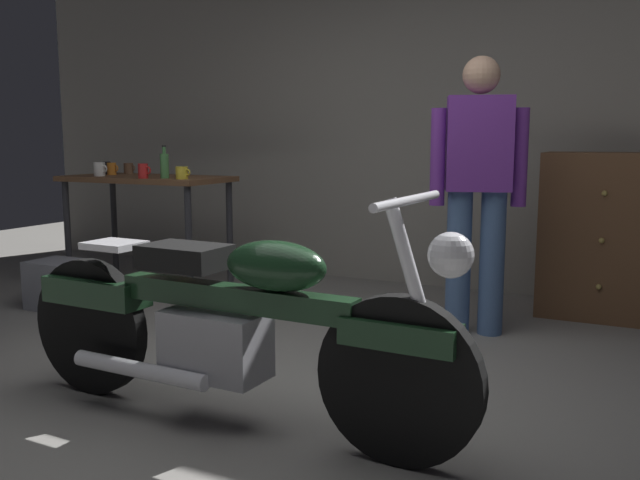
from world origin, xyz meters
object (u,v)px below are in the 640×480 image
Objects in this scene: mug_red_diner at (143,171)px; bottle at (164,165)px; person_standing at (478,183)px; mug_white_ceramic at (100,169)px; motorcycle at (228,321)px; wooden_dresser at (604,236)px; mug_yellow_tall at (182,173)px; storage_bin at (62,285)px; mug_black_matte at (107,168)px; mug_brown_stoneware at (129,168)px; mug_orange_travel at (112,169)px.

mug_red_diner is 0.45× the size of bottle.
person_standing reaches higher than mug_white_ceramic.
wooden_dresser reaches higher than motorcycle.
motorcycle is at bearing -48.12° from mug_yellow_tall.
mug_yellow_tall is (-2.79, -0.87, 0.40)m from wooden_dresser.
mug_black_matte reaches higher than storage_bin.
mug_brown_stoneware is (-2.97, 0.29, 0.02)m from person_standing.
storage_bin is 3.65× the size of mug_yellow_tall.
mug_black_matte is 0.87× the size of mug_white_ceramic.
mug_white_ceramic is 1.01× the size of mug_yellow_tall.
person_standing is at bearing 1.77° from mug_white_ceramic.
mug_yellow_tall is at bearing -6.15° from bottle.
wooden_dresser is at bearing 22.89° from storage_bin.
bottle is (0.63, 0.00, 0.04)m from mug_white_ceramic.
storage_bin is 4.03× the size of mug_red_diner.
mug_orange_travel is (0.11, -0.06, -0.00)m from mug_black_matte.
motorcycle is 2.47m from storage_bin.
wooden_dresser is 9.03× the size of mug_white_ceramic.
wooden_dresser is at bearing 16.87° from mug_red_diner.
mug_white_ceramic is at bearing -16.69° from person_standing.
storage_bin is 0.99m from mug_red_diner.
person_standing is at bearing 74.01° from motorcycle.
mug_white_ceramic is (-2.34, 1.73, 0.50)m from motorcycle.
mug_black_matte is 0.88× the size of mug_yellow_tall.
mug_black_matte is 0.30m from mug_white_ceramic.
mug_orange_travel is (-0.22, 0.78, 0.78)m from storage_bin.
person_standing is 2.93m from storage_bin.
mug_red_diner reaches higher than mug_yellow_tall.
mug_red_diner is at bearing -8.85° from mug_white_ceramic.
wooden_dresser is at bearing 13.46° from mug_white_ceramic.
mug_brown_stoneware is (0.01, 0.19, -0.00)m from mug_orange_travel.
storage_bin is at bearing -157.11° from wooden_dresser.
mug_yellow_tall is at bearing -15.43° from mug_black_matte.
motorcycle and mug_orange_travel have the same top height.
bottle is at bearing -163.85° from wooden_dresser.
person_standing is at bearing -131.11° from wooden_dresser.
mug_red_diner is 0.31m from mug_yellow_tall.
person_standing is 2.29m from bottle.
bottle is at bearing 173.85° from mug_yellow_tall.
mug_yellow_tall is (-2.11, -0.11, 0.02)m from person_standing.
wooden_dresser is (0.67, 0.77, -0.38)m from person_standing.
mug_brown_stoneware is at bearing 140.14° from mug_red_diner.
wooden_dresser is at bearing -149.58° from person_standing.
bottle is (0.46, 0.59, 0.83)m from storage_bin.
motorcycle is 20.06× the size of mug_red_diner.
mug_yellow_tall reaches higher than mug_brown_stoneware.
mug_orange_travel is (-3.64, -0.67, 0.40)m from wooden_dresser.
storage_bin is at bearing -4.66° from person_standing.
mug_black_matte is 1.00× the size of mug_orange_travel.
motorcycle is 20.72× the size of mug_black_matte.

